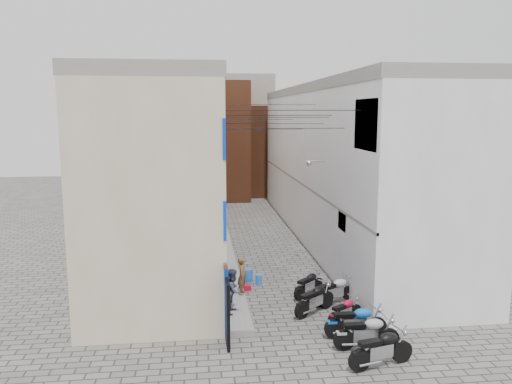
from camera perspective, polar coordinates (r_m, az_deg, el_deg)
name	(u,v)px	position (r m, az deg, el deg)	size (l,w,h in m)	color
ground	(301,335)	(17.58, 5.22, -15.93)	(90.00, 90.00, 0.00)	#5B5955
plinth	(222,238)	(29.52, -3.94, -5.25)	(0.90, 26.00, 0.25)	gray
building_left	(169,165)	(28.72, -9.89, 3.10)	(5.10, 27.00, 9.00)	#BEAE90
building_right	(340,162)	(29.92, 9.60, 3.36)	(5.94, 26.00, 9.00)	silver
building_far_brick_left	(213,141)	(43.67, -4.92, 5.86)	(6.00, 6.00, 10.00)	brown
building_far_brick_right	(267,150)	(46.15, 1.25, 4.82)	(5.00, 6.00, 8.00)	brown
building_far_concrete	(231,132)	(49.73, -2.83, 6.85)	(8.00, 5.00, 11.00)	gray
far_shopfront	(239,188)	(41.39, -1.95, 0.43)	(2.00, 0.30, 2.40)	black
overhead_wires	(270,119)	(23.47, 1.59, 8.35)	(5.80, 13.02, 1.32)	black
motorcycle_a	(381,347)	(15.74, 14.14, -16.79)	(0.68, 2.16, 1.25)	black
motorcycle_b	(367,331)	(16.67, 12.54, -15.24)	(0.67, 2.14, 1.24)	#98979C
motorcycle_c	(356,320)	(17.40, 11.35, -14.14)	(0.67, 2.13, 1.23)	blue
motorcycle_d	(345,310)	(18.49, 10.13, -13.09)	(0.54, 1.70, 0.98)	#A20B2E
motorcycle_e	(315,298)	(19.10, 6.74, -11.89)	(0.66, 2.09, 1.21)	black
motorcycle_f	(335,289)	(20.11, 9.06, -10.90)	(0.65, 2.04, 1.18)	#B4B4B9
motorcycle_g	(309,283)	(20.79, 6.04, -10.29)	(0.59, 1.88, 1.09)	black
person_a	(242,276)	(20.10, -1.59, -9.55)	(0.55, 0.36, 1.50)	brown
person_b	(233,290)	(18.38, -2.65, -11.18)	(0.79, 0.62, 1.62)	#383D55
water_jug_near	(259,280)	(22.04, 0.31, -9.99)	(0.28, 0.28, 0.44)	blue
water_jug_far	(249,275)	(22.40, -0.83, -9.51)	(0.36, 0.36, 0.57)	blue
red_crate	(246,288)	(21.41, -1.11, -10.87)	(0.37, 0.28, 0.23)	red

